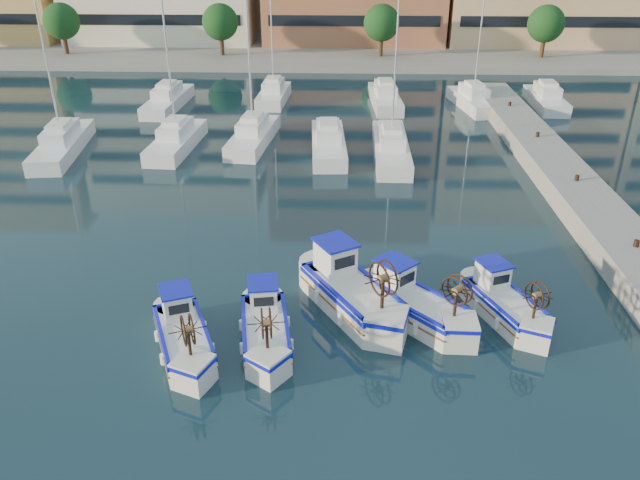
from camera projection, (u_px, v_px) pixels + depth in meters
The scene contains 8 objects.
ground at pixel (342, 343), 23.31m from camera, with size 300.00×300.00×0.00m, color #18343E.
quay at pixel (615, 238), 29.73m from camera, with size 3.00×60.00×1.20m, color gray.
yacht_marina at pixel (307, 120), 47.79m from camera, with size 39.27×22.69×11.50m.
fishing_boat_a at pixel (183, 334), 22.60m from camera, with size 3.09×4.31×2.59m.
fishing_boat_b at pixel (265, 326), 23.03m from camera, with size 2.33×4.27×2.59m.
fishing_boat_c at pixel (350, 290), 24.96m from camera, with size 4.37×5.32×3.24m.
fishing_boat_d at pixel (413, 303), 24.34m from camera, with size 4.29×4.36×2.81m.
fishing_boat_e at pixel (504, 302), 24.55m from camera, with size 3.00×4.18×2.52m.
Camera 1 is at (-0.11, -19.05, 14.00)m, focal length 35.00 mm.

